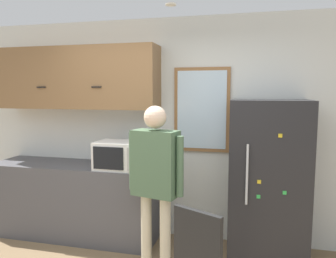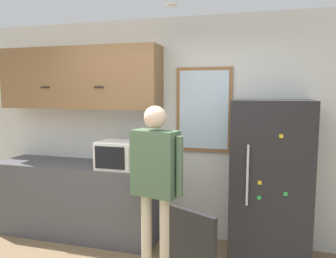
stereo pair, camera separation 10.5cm
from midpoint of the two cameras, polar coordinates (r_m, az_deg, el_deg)
name	(u,v)px [view 1 (the left image)]	position (r m, az deg, el deg)	size (l,w,h in m)	color
back_wall	(171,129)	(4.08, -0.23, -0.05)	(6.00, 0.06, 2.70)	silver
counter	(75,200)	(4.39, -16.51, -11.74)	(2.09, 0.62, 0.92)	#4C4C51
upper_cabinets	(76,78)	(4.28, -16.34, 8.50)	(2.09, 0.40, 0.76)	olive
microwave	(119,155)	(3.86, -9.37, -4.53)	(0.51, 0.39, 0.32)	white
person	(155,172)	(3.27, -3.14, -7.44)	(0.59, 0.32, 1.68)	beige
refrigerator	(268,181)	(3.70, 16.25, -8.64)	(0.81, 0.67, 1.73)	#232326
window	(202,110)	(3.93, 5.14, 3.35)	(0.66, 0.05, 1.01)	olive
ceiling_light	(171,4)	(3.48, -0.41, 20.88)	(0.11, 0.11, 0.01)	white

